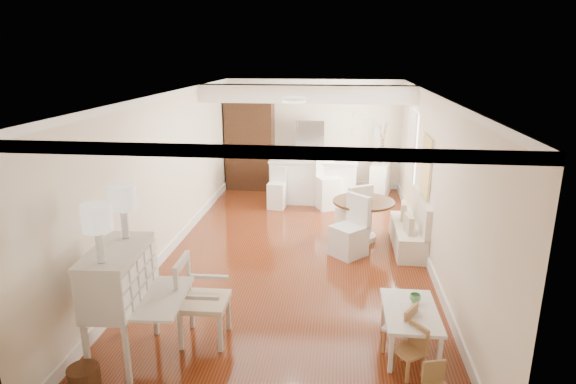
% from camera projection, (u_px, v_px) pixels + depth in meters
% --- Properties ---
extents(room, '(9.00, 9.04, 2.82)m').
position_uv_depth(room, '(301.00, 140.00, 8.31)').
color(room, maroon).
rests_on(room, ground).
extents(secretary_bureau, '(1.15, 1.17, 1.37)m').
position_uv_depth(secretary_bureau, '(121.00, 304.00, 5.47)').
color(secretary_bureau, beige).
rests_on(secretary_bureau, ground).
extents(gustavian_armchair, '(0.64, 0.64, 1.08)m').
position_uv_depth(gustavian_armchair, '(204.00, 300.00, 5.87)').
color(gustavian_armchair, beige).
rests_on(gustavian_armchair, ground).
extents(wicker_basket, '(0.35, 0.35, 0.33)m').
position_uv_depth(wicker_basket, '(84.00, 381.00, 4.99)').
color(wicker_basket, '#502F19').
rests_on(wicker_basket, ground).
extents(kids_table, '(0.64, 1.05, 0.52)m').
position_uv_depth(kids_table, '(409.00, 329.00, 5.75)').
color(kids_table, white).
rests_on(kids_table, ground).
extents(kids_chair_a, '(0.40, 0.40, 0.60)m').
position_uv_depth(kids_chair_a, '(409.00, 351.00, 5.28)').
color(kids_chair_a, '#AA7F4D').
rests_on(kids_chair_a, ground).
extents(kids_chair_b, '(0.43, 0.43, 0.65)m').
position_uv_depth(kids_chair_b, '(399.00, 327.00, 5.67)').
color(kids_chair_b, tan).
rests_on(kids_chair_b, ground).
extents(banquette, '(0.52, 1.60, 0.98)m').
position_uv_depth(banquette, '(408.00, 223.00, 8.68)').
color(banquette, silver).
rests_on(banquette, ground).
extents(dining_table, '(1.31, 1.31, 0.78)m').
position_uv_depth(dining_table, '(363.00, 220.00, 9.08)').
color(dining_table, '#4D2F18').
rests_on(dining_table, ground).
extents(slip_chair_near, '(0.73, 0.73, 1.07)m').
position_uv_depth(slip_chair_near, '(349.00, 226.00, 8.36)').
color(slip_chair_near, silver).
rests_on(slip_chair_near, ground).
extents(slip_chair_far, '(0.71, 0.71, 1.07)m').
position_uv_depth(slip_chair_far, '(353.00, 210.00, 9.24)').
color(slip_chair_far, white).
rests_on(slip_chair_far, ground).
extents(breakfast_counter, '(2.05, 0.65, 1.03)m').
position_uv_depth(breakfast_counter, '(313.00, 181.00, 11.36)').
color(breakfast_counter, white).
rests_on(breakfast_counter, ground).
extents(bar_stool_left, '(0.41, 0.41, 0.95)m').
position_uv_depth(bar_stool_left, '(277.00, 188.00, 10.93)').
color(bar_stool_left, white).
rests_on(bar_stool_left, ground).
extents(bar_stool_right, '(0.62, 0.62, 1.17)m').
position_uv_depth(bar_stool_right, '(328.00, 184.00, 10.89)').
color(bar_stool_right, white).
rests_on(bar_stool_right, ground).
extents(pantry_cabinet, '(1.20, 0.60, 2.30)m').
position_uv_depth(pantry_cabinet, '(250.00, 145.00, 12.39)').
color(pantry_cabinet, '#381E11').
rests_on(pantry_cabinet, ground).
extents(fridge, '(0.75, 0.65, 1.80)m').
position_uv_depth(fridge, '(324.00, 156.00, 12.23)').
color(fridge, silver).
rests_on(fridge, ground).
extents(sideboard, '(0.60, 0.95, 0.84)m').
position_uv_depth(sideboard, '(380.00, 180.00, 11.88)').
color(sideboard, silver).
rests_on(sideboard, ground).
extents(pencil_cup, '(0.13, 0.13, 0.10)m').
position_uv_depth(pencil_cup, '(415.00, 298.00, 5.84)').
color(pencil_cup, '#63AB69').
rests_on(pencil_cup, kids_table).
extents(branch_vase, '(0.22, 0.22, 0.19)m').
position_uv_depth(branch_vase, '(382.00, 159.00, 11.77)').
color(branch_vase, white).
rests_on(branch_vase, sideboard).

